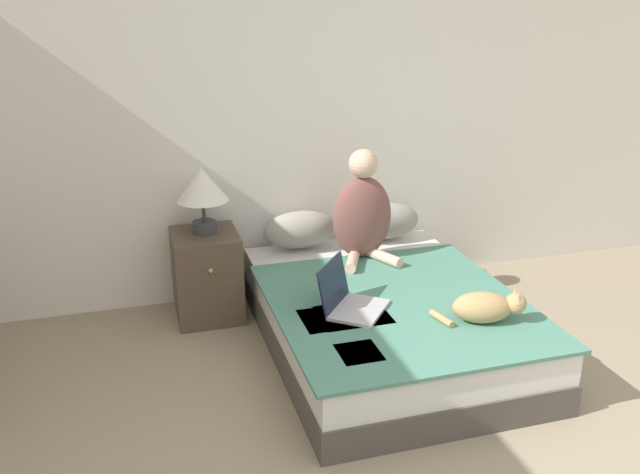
# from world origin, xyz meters

# --- Properties ---
(wall_back) EXTENTS (6.11, 0.05, 2.55)m
(wall_back) POSITION_xyz_m (0.00, 3.08, 1.27)
(wall_back) COLOR silver
(wall_back) RESTS_ON ground_plane
(bed) EXTENTS (1.42, 1.93, 0.39)m
(bed) POSITION_xyz_m (0.20, 2.03, 0.19)
(bed) COLOR #4C4742
(bed) RESTS_ON ground_plane
(pillow_near) EXTENTS (0.51, 0.24, 0.26)m
(pillow_near) POSITION_xyz_m (-0.11, 2.86, 0.52)
(pillow_near) COLOR gray
(pillow_near) RESTS_ON bed
(pillow_far) EXTENTS (0.51, 0.24, 0.26)m
(pillow_far) POSITION_xyz_m (0.51, 2.86, 0.52)
(pillow_far) COLOR gray
(pillow_far) RESTS_ON bed
(person_sitting) EXTENTS (0.40, 0.39, 0.73)m
(person_sitting) POSITION_xyz_m (0.24, 2.58, 0.69)
(person_sitting) COLOR brown
(person_sitting) RESTS_ON bed
(cat_tabby) EXTENTS (0.46, 0.28, 0.18)m
(cat_tabby) POSITION_xyz_m (0.56, 1.50, 0.48)
(cat_tabby) COLOR tan
(cat_tabby) RESTS_ON bed
(laptop_open) EXTENTS (0.47, 0.47, 0.27)m
(laptop_open) POSITION_xyz_m (-0.10, 1.85, 0.44)
(laptop_open) COLOR #B7B7BC
(laptop_open) RESTS_ON bed
(nightstand) EXTENTS (0.42, 0.47, 0.58)m
(nightstand) POSITION_xyz_m (-0.77, 2.78, 0.29)
(nightstand) COLOR brown
(nightstand) RESTS_ON ground_plane
(table_lamp) EXTENTS (0.33, 0.33, 0.43)m
(table_lamp) POSITION_xyz_m (-0.76, 2.80, 0.89)
(table_lamp) COLOR #38383D
(table_lamp) RESTS_ON nightstand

